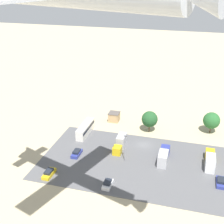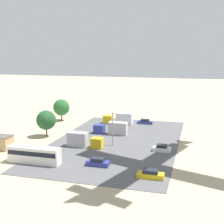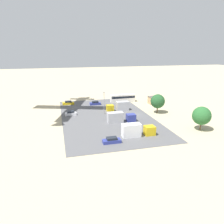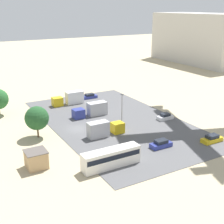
% 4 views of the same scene
% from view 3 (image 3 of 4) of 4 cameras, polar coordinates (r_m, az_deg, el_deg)
% --- Properties ---
extents(ground_plane, '(400.00, 400.00, 0.00)m').
position_cam_3_polar(ground_plane, '(78.24, 5.77, -0.73)').
color(ground_plane, tan).
extents(parking_lot_surface, '(52.56, 30.08, 0.08)m').
position_cam_3_polar(parking_lot_surface, '(75.45, -1.50, -1.27)').
color(parking_lot_surface, '#565659').
rests_on(parking_lot_surface, ground).
extents(shed_building, '(3.67, 3.73, 3.17)m').
position_cam_3_polar(shed_building, '(94.44, 10.64, 3.06)').
color(shed_building, tan).
rests_on(shed_building, ground).
extents(bus, '(2.45, 10.84, 3.31)m').
position_cam_3_polar(bus, '(96.08, 2.82, 3.71)').
color(bus, silver).
rests_on(bus, ground).
extents(parked_car_0, '(1.95, 4.74, 1.54)m').
position_cam_3_polar(parked_car_0, '(93.49, -11.35, 2.33)').
color(parked_car_0, gold).
rests_on(parked_car_0, ground).
extents(parked_car_1, '(1.94, 4.62, 1.45)m').
position_cam_3_polar(parked_car_1, '(55.07, -0.07, -7.43)').
color(parked_car_1, navy).
rests_on(parked_car_1, ground).
extents(parked_car_2, '(1.96, 4.01, 1.57)m').
position_cam_3_polar(parked_car_2, '(78.40, -10.76, -0.34)').
color(parked_car_2, silver).
rests_on(parked_car_2, ground).
extents(parked_car_3, '(1.96, 4.50, 1.56)m').
position_cam_3_polar(parked_car_3, '(91.51, -4.43, 2.31)').
color(parked_car_3, navy).
rests_on(parked_car_3, ground).
extents(parked_truck_0, '(2.47, 9.16, 3.36)m').
position_cam_3_polar(parked_truck_0, '(69.62, 2.02, -1.44)').
color(parked_truck_0, navy).
rests_on(parked_truck_0, ground).
extents(parked_truck_1, '(2.41, 9.15, 3.56)m').
position_cam_3_polar(parked_truck_1, '(59.03, 6.42, -4.78)').
color(parked_truck_1, gold).
rests_on(parked_truck_1, ground).
extents(parked_truck_2, '(2.31, 8.45, 3.39)m').
position_cam_3_polar(parked_truck_2, '(82.62, 1.83, 1.45)').
color(parked_truck_2, gold).
rests_on(parked_truck_2, ground).
extents(tree_near_shed, '(5.13, 5.13, 6.96)m').
position_cam_3_polar(tree_near_shed, '(80.67, 11.85, 2.76)').
color(tree_near_shed, brown).
rests_on(tree_near_shed, ground).
extents(tree_apron_mid, '(5.31, 5.31, 6.99)m').
position_cam_3_polar(tree_apron_mid, '(67.28, 22.36, -0.92)').
color(tree_apron_mid, brown).
rests_on(tree_apron_mid, ground).
extents(light_pole_lot_centre, '(0.90, 0.28, 7.85)m').
position_cam_3_polar(light_pole_lot_centre, '(77.63, -2.08, 2.60)').
color(light_pole_lot_centre, gray).
rests_on(light_pole_lot_centre, ground).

